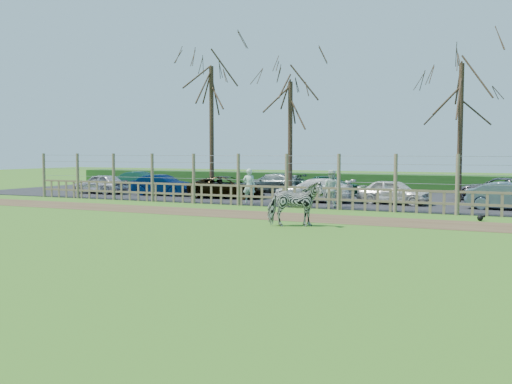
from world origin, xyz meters
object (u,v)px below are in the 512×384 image
at_px(tree_mid, 290,111).
at_px(car_3, 313,190).
at_px(tree_left, 211,99).
at_px(car_4, 394,192).
at_px(car_2, 227,187).
at_px(car_10, 330,185).
at_px(visitor_b, 331,188).
at_px(car_7, 142,180).
at_px(car_9, 272,183).
at_px(tree_right, 461,99).
at_px(car_5, 510,196).
at_px(visitor_a, 249,186).
at_px(car_0, 101,184).
at_px(car_12, 497,189).
at_px(crow, 481,218).
at_px(car_1, 162,185).
at_px(zebra, 295,204).

height_order(tree_mid, car_3, tree_mid).
height_order(tree_left, car_4, tree_left).
height_order(car_2, car_10, same).
distance_m(tree_mid, visitor_b, 7.43).
height_order(car_4, car_7, same).
bearing_deg(tree_mid, car_9, 129.25).
bearing_deg(car_7, car_3, -115.07).
bearing_deg(car_10, tree_right, -98.21).
distance_m(car_2, car_5, 14.27).
xyz_separation_m(visitor_b, car_5, (7.48, 2.17, -0.26)).
bearing_deg(visitor_b, car_7, -12.28).
xyz_separation_m(visitor_a, car_9, (-2.00, 7.50, -0.26)).
distance_m(visitor_a, car_9, 7.76).
height_order(visitor_a, car_5, visitor_a).
xyz_separation_m(car_0, car_12, (22.19, 4.61, 0.00)).
bearing_deg(tree_left, car_4, -5.95).
bearing_deg(car_10, crow, -131.17).
bearing_deg(car_1, crow, -108.30).
height_order(car_1, car_12, same).
relative_size(tree_left, tree_right, 1.07).
bearing_deg(car_2, tree_left, 45.52).
xyz_separation_m(tree_mid, car_3, (2.28, -2.60, -4.23)).
bearing_deg(tree_left, car_12, 11.60).
xyz_separation_m(tree_mid, car_0, (-11.46, -2.48, -4.23)).
height_order(visitor_a, crow, visitor_a).
relative_size(zebra, car_10, 0.53).
xyz_separation_m(tree_mid, zebra, (4.80, -11.70, -4.08)).
bearing_deg(tree_right, car_9, 168.23).
bearing_deg(car_2, car_5, -99.78).
height_order(visitor_a, car_1, visitor_a).
bearing_deg(car_5, car_2, 92.52).
bearing_deg(tree_left, crow, -22.57).
height_order(visitor_b, car_0, visitor_b).
relative_size(crow, car_4, 0.08).
height_order(car_5, car_12, same).
distance_m(visitor_a, car_4, 7.07).
distance_m(car_5, car_12, 4.89).
relative_size(tree_right, car_5, 2.02).
bearing_deg(car_10, tree_left, 124.98).
distance_m(crow, car_4, 6.68).
height_order(car_3, car_10, same).
bearing_deg(car_9, tree_mid, 43.74).
relative_size(car_5, car_7, 1.00).
xyz_separation_m(tree_left, zebra, (9.30, -10.70, -4.83)).
bearing_deg(zebra, car_1, 25.56).
bearing_deg(car_7, car_1, -139.21).
height_order(car_0, car_12, same).
distance_m(car_1, car_3, 9.48).
xyz_separation_m(tree_left, car_4, (10.76, -1.12, -4.98)).
bearing_deg(crow, car_12, 88.70).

